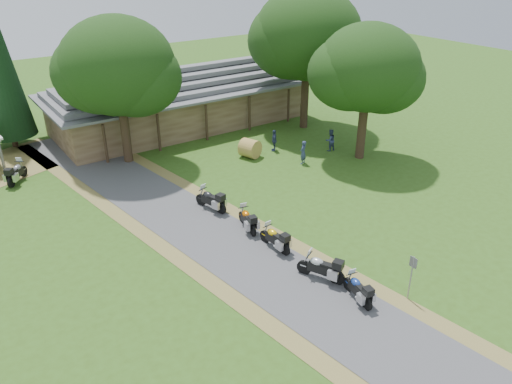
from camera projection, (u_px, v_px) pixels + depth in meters
ground at (310, 298)px, 21.63m from camera, size 120.00×120.00×0.00m
driveway at (249, 259)px, 24.32m from camera, size 51.95×51.95×0.00m
lodge at (179, 96)px, 41.25m from camera, size 21.40×9.40×4.90m
motorcycle_row_a at (358, 288)px, 21.27m from camera, size 0.91×1.87×1.23m
motorcycle_row_b at (321, 266)px, 22.55m from camera, size 1.49×2.12×1.40m
motorcycle_row_c at (275, 237)px, 24.86m from camera, size 0.76×1.95×1.31m
motorcycle_row_d at (247, 218)px, 26.58m from camera, size 0.97×1.98×1.29m
motorcycle_row_e at (211, 199)px, 28.52m from camera, size 1.18×2.14×1.39m
motorcycle_carport_b at (16, 172)px, 31.87m from camera, size 1.80×2.04×1.41m
person_a at (303, 150)px, 34.41m from camera, size 0.68×0.60×1.96m
person_b at (330, 138)px, 36.59m from camera, size 0.57×0.43×1.91m
person_c at (274, 139)px, 36.59m from camera, size 0.64×0.66×1.89m
hay_bale at (250, 148)px, 35.62m from camera, size 1.66×1.60×1.33m
sign_post at (411, 278)px, 21.11m from camera, size 0.39×0.06×2.15m
oak_lodge_left at (120, 85)px, 32.78m from camera, size 7.53×7.53×10.82m
oak_lodge_right at (307, 53)px, 39.07m from camera, size 8.35×8.35×12.16m
oak_driveway at (366, 86)px, 33.54m from camera, size 6.88×6.88×10.37m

